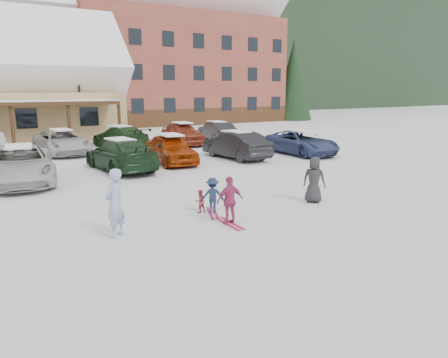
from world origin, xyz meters
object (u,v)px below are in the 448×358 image
adult_skier (115,203)px  child_navy (212,196)px  parked_car_2 (20,165)px  child_magenta (230,201)px  parked_car_12 (183,134)px  bystander_dark (314,180)px  parked_car_4 (171,149)px  alpine_hotel (156,47)px  parked_car_5 (236,145)px  toddler_red (200,201)px  parked_car_10 (62,142)px  lamp_post (79,92)px  parked_car_11 (120,137)px  parked_car_6 (301,143)px  parked_car_13 (217,131)px  parked_car_3 (121,155)px

adult_skier → child_navy: 3.40m
adult_skier → parked_car_2: 8.76m
child_magenta → parked_car_12: size_ratio=0.31×
bystander_dark → parked_car_4: 10.06m
child_navy → parked_car_12: size_ratio=0.25×
adult_skier → parked_car_4: (6.30, 9.90, -0.16)m
alpine_hotel → parked_car_5: 30.50m
toddler_red → parked_car_10: 15.58m
lamp_post → bystander_dark: (1.59, -24.55, -2.81)m
parked_car_12 → lamp_post: bearing=125.9°
parked_car_10 → parked_car_11: 4.03m
parked_car_5 → parked_car_12: (0.27, 7.18, 0.01)m
child_navy → parked_car_2: (-4.49, 8.11, 0.21)m
bystander_dark → parked_car_4: (-0.70, 10.03, -0.04)m
parked_car_6 → parked_car_11: (-8.23, 8.59, 0.02)m
lamp_post → parked_car_13: (8.27, -7.04, -2.89)m
parked_car_4 → parked_car_13: 10.50m
child_magenta → parked_car_12: bearing=-108.5°
alpine_hotel → parked_car_4: (-11.59, -27.91, -7.87)m
bystander_dark → parked_car_2: size_ratio=0.28×
parked_car_10 → parked_car_3: bearing=-82.5°
parked_car_4 → child_magenta: bearing=-101.1°
alpine_hotel → parked_car_11: alpine_hotel is taller
lamp_post → parked_car_2: 17.28m
child_navy → parked_car_5: (6.77, 8.82, 0.19)m
adult_skier → parked_car_6: size_ratio=0.36×
child_magenta → parked_car_11: bearing=-95.1°
parked_car_13 → child_magenta: bearing=68.3°
alpine_hotel → parked_car_11: 24.98m
child_magenta → bystander_dark: bystander_dark is taller
toddler_red → parked_car_4: bearing=-112.8°
parked_car_6 → parked_car_2: bearing=-178.6°
child_navy → bystander_dark: size_ratio=0.71×
toddler_red → child_magenta: size_ratio=0.53×
lamp_post → parked_car_13: lamp_post is taller
parked_car_2 → parked_car_4: bearing=17.4°
parked_car_11 → alpine_hotel: bearing=-129.8°
alpine_hotel → parked_car_13: size_ratio=7.13×
toddler_red → parked_car_4: 9.64m
alpine_hotel → parked_car_2: bearing=-123.2°
parked_car_4 → parked_car_13: (7.37, 7.48, -0.04)m
parked_car_5 → parked_car_12: 7.18m
parked_car_10 → parked_car_11: (3.93, 0.87, -0.01)m
parked_car_4 → parked_car_10: 7.71m
child_navy → bystander_dark: 3.74m
parked_car_4 → parked_car_12: 7.81m
alpine_hotel → parked_car_3: bearing=-117.0°
alpine_hotel → child_navy: bearing=-111.4°
parked_car_12 → parked_car_6: bearing=-59.9°
alpine_hotel → child_magenta: bearing=-110.9°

